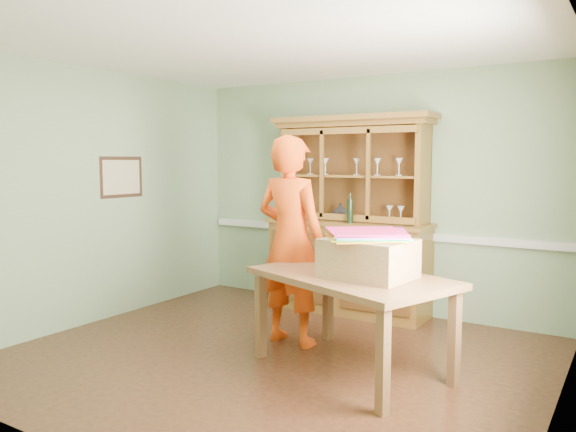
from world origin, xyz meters
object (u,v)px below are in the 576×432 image
Objects in this scene: china_hutch at (349,244)px; dining_table at (351,286)px; person at (291,241)px; cardboard_box at (368,258)px.

dining_table is at bearing -63.51° from china_hutch.
person reaches higher than dining_table.
dining_table is 2.80× the size of cardboard_box.
china_hutch is 1.14× the size of person.
dining_table is at bearing 159.37° from person.
cardboard_box is (1.00, -1.70, 0.18)m from china_hutch.
cardboard_box reaches higher than dining_table.
china_hutch reaches higher than dining_table.
cardboard_box is at bearing 161.21° from person.
china_hutch is at bearing 120.29° from cardboard_box.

